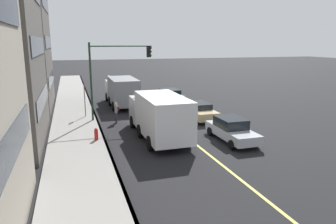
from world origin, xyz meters
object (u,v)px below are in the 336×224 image
(car_silver, at_px, (232,129))
(pedestrian_with_backpack, at_px, (116,111))
(car_tan, at_px, (199,111))
(traffic_light_mast, at_px, (114,67))
(truck_gray, at_px, (122,91))
(street_sign_post, at_px, (85,99))
(fire_hydrant, at_px, (96,135))
(car_green, at_px, (171,96))
(truck_white, at_px, (159,115))

(car_silver, distance_m, pedestrian_with_backpack, 9.52)
(car_tan, relative_size, traffic_light_mast, 0.70)
(truck_gray, distance_m, street_sign_post, 5.89)
(car_silver, height_order, pedestrian_with_backpack, pedestrian_with_backpack)
(car_tan, relative_size, pedestrian_with_backpack, 2.65)
(car_tan, height_order, fire_hydrant, car_tan)
(car_green, xyz_separation_m, traffic_light_mast, (-5.62, 6.58, 3.58))
(car_silver, xyz_separation_m, truck_white, (2.03, 4.36, 0.85))
(car_tan, xyz_separation_m, fire_hydrant, (-3.86, 8.77, -0.27))
(car_tan, bearing_deg, street_sign_post, 70.41)
(car_tan, height_order, car_silver, car_silver)
(pedestrian_with_backpack, xyz_separation_m, traffic_light_mast, (0.96, -0.08, 3.39))
(car_silver, distance_m, fire_hydrant, 8.80)
(car_silver, xyz_separation_m, car_green, (13.53, -0.16, 0.03))
(truck_gray, xyz_separation_m, pedestrian_with_backpack, (-6.91, 1.56, -0.58))
(fire_hydrant, bearing_deg, truck_gray, -17.06)
(car_silver, xyz_separation_m, traffic_light_mast, (7.91, 6.42, 3.61))
(car_silver, relative_size, truck_white, 0.59)
(car_tan, xyz_separation_m, car_green, (7.35, 0.12, 0.05))
(truck_gray, xyz_separation_m, street_sign_post, (-4.46, 3.85, 0.13))
(pedestrian_with_backpack, bearing_deg, car_green, -45.36)
(car_green, distance_m, traffic_light_mast, 9.37)
(truck_white, bearing_deg, truck_gray, 2.79)
(pedestrian_with_backpack, bearing_deg, street_sign_post, 43.02)
(car_tan, bearing_deg, car_silver, 177.37)
(car_silver, height_order, fire_hydrant, car_silver)
(car_silver, bearing_deg, fire_hydrant, 74.71)
(street_sign_post, bearing_deg, fire_hydrant, -177.54)
(car_green, bearing_deg, pedestrian_with_backpack, 134.64)
(car_green, distance_m, truck_white, 12.39)
(car_green, height_order, truck_white, truck_white)
(car_tan, relative_size, car_green, 1.04)
(car_silver, distance_m, truck_white, 4.89)
(truck_white, bearing_deg, traffic_light_mast, 19.27)
(car_silver, height_order, truck_gray, truck_gray)
(car_tan, relative_size, car_silver, 0.96)
(pedestrian_with_backpack, relative_size, fire_hydrant, 1.79)
(car_green, relative_size, traffic_light_mast, 0.68)
(car_green, bearing_deg, street_sign_post, 114.72)
(pedestrian_with_backpack, bearing_deg, fire_hydrant, 156.80)
(car_silver, xyz_separation_m, pedestrian_with_backpack, (6.95, 6.50, 0.22))
(car_silver, bearing_deg, traffic_light_mast, 39.06)
(car_silver, relative_size, truck_gray, 0.60)
(fire_hydrant, bearing_deg, traffic_light_mast, -20.25)
(pedestrian_with_backpack, bearing_deg, truck_gray, -12.69)
(traffic_light_mast, height_order, street_sign_post, traffic_light_mast)
(truck_gray, bearing_deg, pedestrian_with_backpack, 167.31)
(truck_gray, bearing_deg, car_tan, -145.80)
(car_silver, bearing_deg, pedestrian_with_backpack, 43.05)
(car_silver, relative_size, street_sign_post, 1.63)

